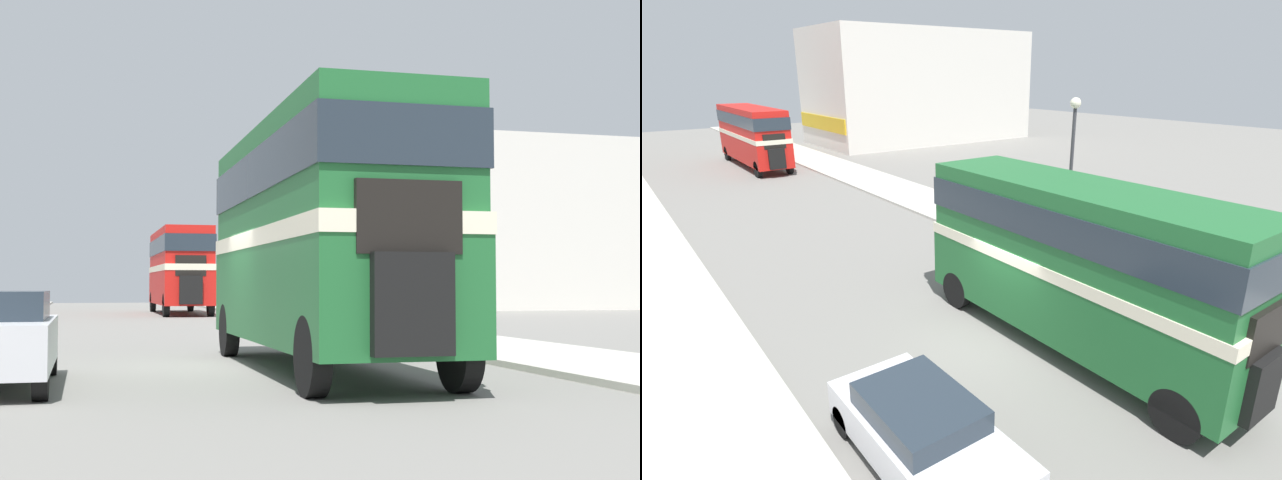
{
  "view_description": "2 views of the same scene",
  "coord_description": "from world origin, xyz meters",
  "views": [
    {
      "loc": [
        -2.37,
        -16.53,
        1.51
      ],
      "look_at": [
        1.63,
        -1.3,
        2.3
      ],
      "focal_mm": 50.0,
      "sensor_mm": 36.0,
      "label": 1
    },
    {
      "loc": [
        -7.54,
        -8.87,
        6.83
      ],
      "look_at": [
        1.63,
        3.41,
        1.59
      ],
      "focal_mm": 28.0,
      "sensor_mm": 36.0,
      "label": 2
    }
  ],
  "objects": [
    {
      "name": "ground_plane",
      "position": [
        0.0,
        0.0,
        0.0
      ],
      "size": [
        120.0,
        120.0,
        0.0
      ],
      "primitive_type": "plane",
      "color": "slate"
    },
    {
      "name": "sidewalk_right",
      "position": [
        6.75,
        0.0,
        0.06
      ],
      "size": [
        3.5,
        120.0,
        0.12
      ],
      "color": "#B7B2A8",
      "rests_on": "ground_plane"
    },
    {
      "name": "sidewalk_left",
      "position": [
        -6.75,
        0.0,
        0.06
      ],
      "size": [
        3.5,
        120.0,
        0.12
      ],
      "color": "#B7B2A8",
      "rests_on": "ground_plane"
    },
    {
      "name": "double_decker_bus",
      "position": [
        1.63,
        -1.32,
        2.54
      ],
      "size": [
        2.42,
        9.26,
        4.26
      ],
      "color": "#1E602D",
      "rests_on": "ground_plane"
    },
    {
      "name": "bus_distant",
      "position": [
        2.3,
        29.9,
        2.56
      ],
      "size": [
        2.4,
        10.51,
        4.29
      ],
      "color": "red",
      "rests_on": "ground_plane"
    },
    {
      "name": "car_parked_near",
      "position": [
        -3.74,
        -2.65,
        0.74
      ],
      "size": [
        1.83,
        4.27,
        1.41
      ],
      "color": "silver",
      "rests_on": "ground_plane"
    },
    {
      "name": "pedestrian_walking",
      "position": [
        6.53,
        10.71,
        1.09
      ],
      "size": [
        0.35,
        0.35,
        1.71
      ],
      "color": "#282833",
      "rests_on": "sidewalk_right"
    },
    {
      "name": "street_lamp",
      "position": [
        5.55,
        2.44,
        3.96
      ],
      "size": [
        0.36,
        0.36,
        5.86
      ],
      "color": "#38383D",
      "rests_on": "sidewalk_right"
    },
    {
      "name": "shop_building_block",
      "position": [
        20.22,
        35.62,
        5.23
      ],
      "size": [
        20.74,
        10.59,
        10.46
      ],
      "color": "silver",
      "rests_on": "ground_plane"
    }
  ]
}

